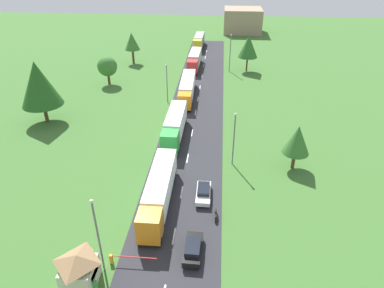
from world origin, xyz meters
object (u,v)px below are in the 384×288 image
truck_second (175,125)px  tree_birch (107,66)px  motorcycle_courier (216,215)px  truck_third (187,88)px  truck_fifth (199,41)px  guard_booth (79,269)px  person_second (95,285)px  car_second (203,192)px  car_lead (193,249)px  distant_building (242,20)px  person_lead (92,254)px  truck_lead (159,190)px  lamppost_fourth (230,51)px  tree_pine (132,42)px  lamppost_second (234,136)px  lamppost_third (167,81)px  tree_oak (39,84)px  tree_maple (297,140)px  lamppost_lead (97,233)px  barrier_gate (119,258)px  tree_elm (248,46)px  truck_fourth (195,59)px

truck_second → tree_birch: 28.76m
motorcycle_courier → truck_third: bearing=100.7°
truck_second → truck_fifth: size_ratio=1.05×
guard_booth → person_second: 2.02m
car_second → person_second: size_ratio=2.57×
truck_second → tree_birch: tree_birch is taller
car_lead → distant_building: bearing=84.9°
truck_second → car_lead: bearing=-78.5°
tree_birch → car_lead: bearing=-64.3°
motorcycle_courier → tree_birch: 47.80m
person_second → person_lead: bearing=113.2°
truck_third → truck_lead: bearing=-90.2°
person_second → truck_lead: bearing=73.2°
car_second → lamppost_fourth: 48.85m
truck_lead → tree_birch: (-17.76, 39.09, 1.84)m
truck_lead → motorcycle_courier: 7.12m
truck_fifth → tree_pine: (-15.87, -16.67, 3.49)m
lamppost_fourth → distant_building: bearing=83.6°
car_second → car_lead: bearing=-93.5°
lamppost_second → lamppost_third: size_ratio=1.04×
car_second → tree_oak: 34.12m
person_lead → tree_pine: size_ratio=0.21×
truck_lead → lamppost_second: size_ratio=1.75×
guard_booth → lamppost_third: 41.77m
car_lead → tree_maple: bearing=52.8°
truck_lead → truck_second: 16.34m
truck_fifth → motorcycle_courier: 73.42m
truck_lead → truck_fifth: bearing=90.0°
lamppost_lead → truck_second: bearing=82.4°
lamppost_lead → tree_birch: size_ratio=1.39×
barrier_gate → person_second: person_second is taller
truck_second → lamppost_fourth: size_ratio=1.42×
truck_lead → lamppost_third: lamppost_third is taller
lamppost_second → tree_birch: 39.77m
tree_birch → distant_building: bearing=60.0°
guard_booth → lamppost_lead: 3.69m
truck_lead → distant_building: bearing=81.7°
person_lead → tree_elm: 62.12m
truck_fourth → lamppost_fourth: bearing=-11.3°
guard_booth → tree_maple: (22.29, 20.54, 2.63)m
lamppost_fourth → tree_elm: (4.17, 0.24, 1.11)m
truck_fourth → tree_birch: tree_birch is taller
lamppost_third → tree_maple: lamppost_third is taller
lamppost_second → car_second: bearing=-115.2°
truck_fourth → person_second: 64.26m
car_lead → tree_pine: tree_pine is taller
truck_lead → motorcycle_courier: size_ratio=7.13×
lamppost_second → tree_elm: (4.16, 41.06, 1.57)m
person_lead → lamppost_lead: (1.43, -1.03, 3.90)m
car_second → tree_elm: size_ratio=0.50×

